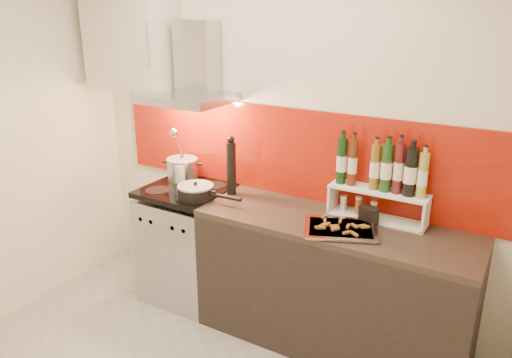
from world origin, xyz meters
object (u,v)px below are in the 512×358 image
Objects in this scene: counter at (332,284)px; pepper_mill at (231,166)px; saute_pan at (197,191)px; stock_pot at (183,169)px; baking_tray at (340,229)px; range_stove at (189,244)px.

counter is 4.11× the size of pepper_mill.
counter is 1.13m from saute_pan.
saute_pan is at bearing -37.69° from stock_pot.
pepper_mill is at bearing 168.27° from baking_tray.
stock_pot is at bearing 175.69° from pepper_mill.
stock_pot is 1.42m from baking_tray.
stock_pot is 0.48× the size of saute_pan.
range_stove is 3.79× the size of stock_pot.
pepper_mill is at bearing 15.23° from range_stove.
counter is at bearing 124.99° from baking_tray.
stock_pot is (-1.33, 0.13, 0.55)m from counter.
stock_pot reaches higher than range_stove.
saute_pan is (0.32, -0.25, -0.04)m from stock_pot.
saute_pan reaches higher than range_stove.
baking_tray is (0.07, -0.10, 0.47)m from counter.
saute_pan is at bearing -178.90° from baking_tray.
counter is 7.50× the size of stock_pot.
pepper_mill reaches higher than baking_tray.
stock_pot is at bearing 142.31° from saute_pan.
stock_pot is at bearing 170.78° from baking_tray.
range_stove is at bearing 148.73° from saute_pan.
range_stove is at bearing 175.69° from baking_tray.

